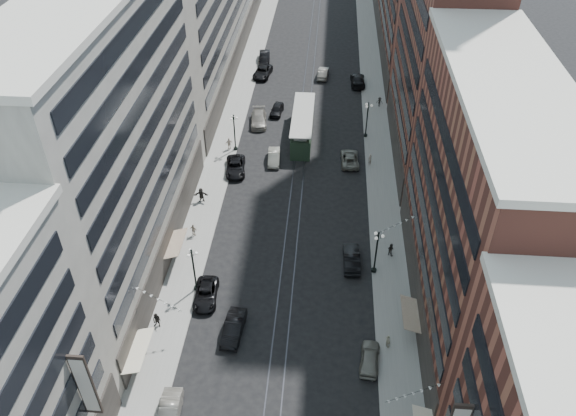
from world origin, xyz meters
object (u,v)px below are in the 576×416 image
(car_5, at_px, (234,328))
(pedestrian_extra_0, at_px, (194,230))
(car_extra_0, at_px, (274,157))
(car_extra_2, at_px, (265,57))
(lamppost_sw_mid, at_px, (234,131))
(pedestrian_6, at_px, (229,144))
(car_13, at_px, (277,110))
(car_11, at_px, (350,158))
(streetcar, at_px, (303,126))
(car_10, at_px, (351,258))
(car_extra_1, at_px, (263,72))
(lamppost_sw_far, at_px, (194,268))
(lamppost_se_mid, at_px, (367,118))
(car_1, at_px, (169,413))
(car_9, at_px, (264,61))
(car_12, at_px, (358,80))
(car_2, at_px, (206,294))
(car_8, at_px, (259,119))
(pedestrian_5, at_px, (201,195))
(pedestrian_9, at_px, (379,102))
(car_7, at_px, (235,167))
(pedestrian_7, at_px, (391,249))
(lamppost_se_far, at_px, (376,251))
(pedestrian_8, at_px, (370,159))
(pedestrian_2, at_px, (157,320))
(car_4, at_px, (370,358))
(car_14, at_px, (323,73))

(car_5, distance_m, pedestrian_extra_0, 15.21)
(car_extra_0, bearing_deg, car_extra_2, 94.65)
(lamppost_sw_mid, distance_m, pedestrian_6, 2.25)
(car_13, bearing_deg, pedestrian_extra_0, -96.47)
(car_11, bearing_deg, streetcar, -46.22)
(car_13, bearing_deg, pedestrian_6, -110.99)
(car_10, height_order, car_extra_2, car_extra_2)
(car_extra_1, relative_size, pedestrian_extra_0, 3.55)
(lamppost_sw_far, bearing_deg, lamppost_se_mid, 60.10)
(car_1, distance_m, car_9, 70.41)
(car_12, xyz_separation_m, pedestrian_extra_0, (-19.58, -40.99, 0.12))
(car_1, bearing_deg, car_extra_2, 86.09)
(streetcar, relative_size, car_extra_0, 3.02)
(streetcar, relative_size, pedestrian_6, 7.68)
(car_2, bearing_deg, lamppost_sw_mid, 88.42)
(car_8, bearing_deg, car_extra_1, 88.40)
(car_2, xyz_separation_m, pedestrian_5, (-3.63, 15.97, 0.41))
(pedestrian_9, relative_size, car_extra_1, 0.27)
(car_7, relative_size, pedestrian_7, 3.43)
(car_12, relative_size, car_13, 1.35)
(lamppost_sw_mid, height_order, car_extra_2, lamppost_sw_mid)
(car_extra_2, bearing_deg, lamppost_sw_far, -96.05)
(lamppost_se_far, distance_m, car_extra_0, 24.27)
(car_12, bearing_deg, car_8, 42.15)
(car_11, bearing_deg, car_8, -38.08)
(car_2, distance_m, pedestrian_extra_0, 9.98)
(car_2, height_order, pedestrian_9, pedestrian_9)
(pedestrian_7, bearing_deg, pedestrian_9, -54.74)
(car_8, xyz_separation_m, pedestrian_5, (-4.80, -19.87, 0.27))
(car_7, xyz_separation_m, pedestrian_5, (-3.20, -6.95, 0.34))
(lamppost_sw_far, xyz_separation_m, lamppost_sw_mid, (0.00, 27.00, 0.00))
(car_5, bearing_deg, pedestrian_8, 69.40)
(lamppost_sw_far, bearing_deg, pedestrian_8, 52.75)
(pedestrian_5, relative_size, pedestrian_6, 1.08)
(pedestrian_2, bearing_deg, car_extra_1, 100.48)
(car_8, relative_size, pedestrian_8, 3.41)
(car_4, height_order, car_11, car_4)
(lamppost_sw_mid, distance_m, car_14, 27.37)
(lamppost_sw_mid, xyz_separation_m, car_9, (0.80, 28.82, -2.29))
(streetcar, distance_m, car_12, 19.70)
(lamppost_se_mid, height_order, streetcar, lamppost_se_mid)
(pedestrian_5, xyz_separation_m, pedestrian_7, (22.70, -8.09, -0.15))
(car_13, relative_size, pedestrian_7, 2.69)
(pedestrian_extra_0, bearing_deg, pedestrian_6, -72.40)
(lamppost_se_mid, distance_m, car_5, 39.84)
(car_5, distance_m, car_9, 61.29)
(pedestrian_2, bearing_deg, car_13, 94.46)
(streetcar, xyz_separation_m, pedestrian_5, (-11.60, -16.67, -0.62))
(car_14, bearing_deg, car_7, 74.00)
(lamppost_se_mid, bearing_deg, pedestrian_2, -119.59)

